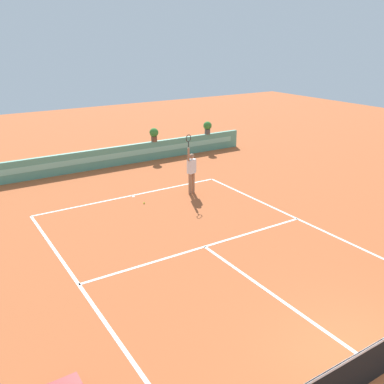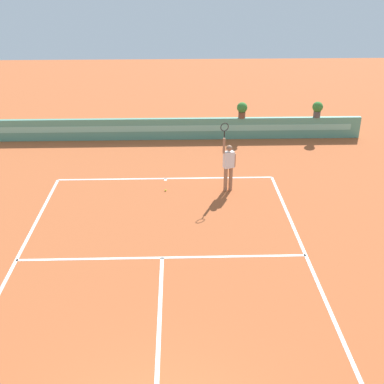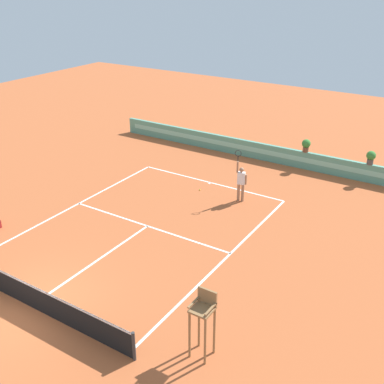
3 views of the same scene
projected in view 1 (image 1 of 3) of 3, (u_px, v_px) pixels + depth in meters
ground_plane at (212, 252)px, 13.21m from camera, size 60.00×60.00×0.00m
court_lines at (199, 243)px, 13.78m from camera, size 8.32×11.94×0.01m
back_wall_barrier at (93, 160)px, 21.27m from camera, size 18.00×0.21×1.00m
tennis_player at (192, 170)px, 17.80m from camera, size 0.60×0.32×2.58m
tennis_ball_near_baseline at (144, 203)px, 16.99m from camera, size 0.07×0.07×0.07m
potted_plant_far_right at (207, 127)px, 24.44m from camera, size 0.48×0.48×0.72m
potted_plant_right at (154, 134)px, 22.69m from camera, size 0.48×0.48×0.72m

